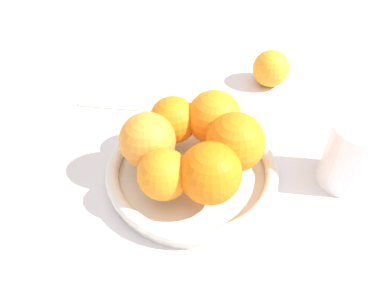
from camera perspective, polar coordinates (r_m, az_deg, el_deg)
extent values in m
plane|color=silver|center=(0.56, 0.00, -5.16)|extent=(4.00, 4.00, 0.00)
cylinder|color=silver|center=(0.56, 0.00, -4.73)|extent=(0.24, 0.24, 0.01)
torus|color=silver|center=(0.55, 0.00, -3.64)|extent=(0.25, 0.25, 0.02)
sphere|color=orange|center=(0.56, -2.88, 3.70)|extent=(0.07, 0.07, 0.07)
sphere|color=orange|center=(0.52, -6.81, 0.55)|extent=(0.08, 0.08, 0.08)
sphere|color=orange|center=(0.48, -4.38, -4.61)|extent=(0.07, 0.07, 0.07)
sphere|color=orange|center=(0.47, 2.80, -4.45)|extent=(0.08, 0.08, 0.08)
sphere|color=orange|center=(0.51, 6.68, -0.07)|extent=(0.08, 0.08, 0.08)
sphere|color=orange|center=(0.55, 3.40, 4.04)|extent=(0.08, 0.08, 0.08)
sphere|color=orange|center=(0.74, 11.94, 11.19)|extent=(0.07, 0.07, 0.07)
cylinder|color=white|center=(0.57, 23.09, -1.50)|extent=(0.08, 0.08, 0.10)
cube|color=silver|center=(0.75, -9.43, 9.04)|extent=(0.18, 0.18, 0.01)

